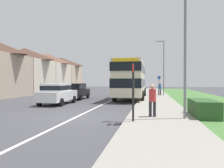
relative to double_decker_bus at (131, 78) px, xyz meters
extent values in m
plane|color=#424247|center=(-1.73, -11.59, -2.14)|extent=(120.00, 120.00, 0.00)
cube|color=silver|center=(-1.73, -3.59, -2.14)|extent=(0.14, 60.00, 0.01)
cube|color=gray|center=(2.47, -5.59, -2.08)|extent=(3.20, 68.00, 0.12)
cube|color=#477538|center=(6.77, -5.59, -2.10)|extent=(6.00, 68.00, 0.08)
cube|color=#2D5128|center=(4.57, -10.77, -1.69)|extent=(1.10, 2.64, 0.90)
cube|color=beige|center=(0.00, 0.00, -0.82)|extent=(2.50, 10.23, 1.65)
cube|color=beige|center=(0.00, 0.00, 0.78)|extent=(2.45, 10.03, 1.55)
cube|color=black|center=(0.00, 0.00, -0.49)|extent=(2.52, 10.28, 0.76)
cube|color=black|center=(0.00, 0.00, 0.86)|extent=(2.52, 10.28, 0.72)
cube|color=gold|center=(0.00, -5.06, 1.28)|extent=(2.00, 0.08, 0.44)
cylinder|color=black|center=(-1.25, 3.17, -1.64)|extent=(0.30, 1.00, 1.00)
cylinder|color=black|center=(1.25, 3.17, -1.64)|extent=(0.30, 1.00, 1.00)
cylinder|color=black|center=(-1.25, -2.81, -1.64)|extent=(0.30, 1.00, 1.00)
cylinder|color=black|center=(1.25, -2.81, -1.64)|extent=(0.30, 1.00, 1.00)
cube|color=silver|center=(-5.25, -6.04, -1.47)|extent=(1.75, 4.24, 0.74)
cube|color=silver|center=(-5.25, -6.25, -0.79)|extent=(1.54, 2.33, 0.61)
cube|color=black|center=(-5.25, -6.25, -0.82)|extent=(1.57, 2.35, 0.34)
cylinder|color=black|center=(-6.10, -4.72, -1.84)|extent=(0.20, 0.60, 0.60)
cylinder|color=black|center=(-4.39, -4.72, -1.84)|extent=(0.20, 0.60, 0.60)
cylinder|color=black|center=(-6.10, -7.35, -1.84)|extent=(0.20, 0.60, 0.60)
cylinder|color=black|center=(-4.39, -7.35, -1.84)|extent=(0.20, 0.60, 0.60)
cube|color=black|center=(-5.41, -1.22, -1.49)|extent=(1.71, 3.91, 0.71)
cube|color=black|center=(-5.41, -1.41, -0.84)|extent=(1.50, 2.15, 0.58)
cube|color=black|center=(-5.41, -1.41, -0.87)|extent=(1.54, 2.17, 0.33)
cylinder|color=black|center=(-6.25, -0.01, -1.84)|extent=(0.20, 0.60, 0.60)
cylinder|color=black|center=(-4.57, -0.01, -1.84)|extent=(0.20, 0.60, 0.60)
cylinder|color=black|center=(-6.25, -2.43, -1.84)|extent=(0.20, 0.60, 0.60)
cylinder|color=black|center=(-4.57, -2.43, -1.84)|extent=(0.20, 0.60, 0.60)
cylinder|color=#23232D|center=(1.98, -11.52, -1.72)|extent=(0.14, 0.14, 0.85)
cylinder|color=#23232D|center=(2.18, -11.52, -1.72)|extent=(0.14, 0.14, 0.85)
cylinder|color=#BF3333|center=(2.08, -11.52, -0.99)|extent=(0.34, 0.34, 0.60)
sphere|color=tan|center=(2.08, -11.52, -0.58)|extent=(0.22, 0.22, 0.22)
cylinder|color=#23232D|center=(2.93, 5.14, -1.72)|extent=(0.14, 0.14, 0.85)
cylinder|color=#23232D|center=(3.13, 5.14, -1.72)|extent=(0.14, 0.14, 0.85)
cylinder|color=#2D599E|center=(3.03, 5.14, -0.99)|extent=(0.34, 0.34, 0.60)
sphere|color=tan|center=(3.03, 5.14, -0.58)|extent=(0.22, 0.22, 0.22)
cylinder|color=black|center=(1.27, -12.89, -0.84)|extent=(0.09, 0.09, 2.60)
cube|color=red|center=(1.27, -12.89, 0.26)|extent=(0.04, 0.44, 0.32)
cube|color=black|center=(1.27, -12.87, -0.59)|extent=(0.06, 0.52, 0.68)
cylinder|color=slate|center=(3.04, 7.91, -1.09)|extent=(0.08, 0.08, 2.10)
cylinder|color=blue|center=(3.04, 7.91, 0.16)|extent=(0.44, 0.03, 0.44)
cylinder|color=slate|center=(3.55, -11.75, 1.12)|extent=(0.12, 0.12, 6.51)
cylinder|color=slate|center=(3.49, 4.87, 1.20)|extent=(0.12, 0.12, 6.69)
cube|color=slate|center=(3.04, 4.87, 4.49)|extent=(0.90, 0.10, 0.10)
cube|color=silver|center=(2.59, 4.87, 4.42)|extent=(0.36, 0.20, 0.14)
cube|color=beige|center=(-15.99, 6.52, 0.27)|extent=(6.66, 6.48, 4.82)
pyramid|color=#4C3328|center=(-15.99, 6.52, 3.57)|extent=(6.66, 6.48, 1.79)
cube|color=beige|center=(-15.99, 13.13, 0.27)|extent=(6.66, 6.48, 4.82)
pyramid|color=brown|center=(-15.99, 13.13, 3.57)|extent=(6.66, 6.48, 1.79)
cube|color=#C1A88E|center=(-15.99, 19.74, 0.27)|extent=(6.66, 6.48, 4.82)
pyramid|color=#4C3328|center=(-15.99, 19.74, 3.57)|extent=(6.66, 6.48, 1.79)
camera|label=1|loc=(2.04, -22.23, -0.30)|focal=35.10mm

